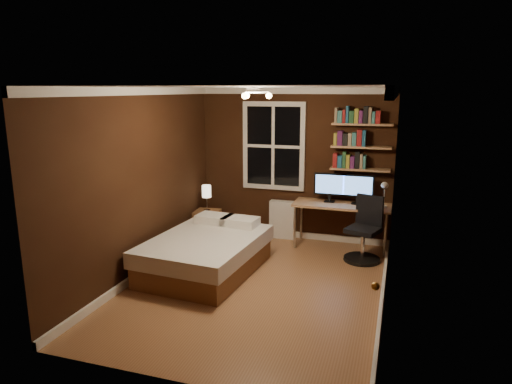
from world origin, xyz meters
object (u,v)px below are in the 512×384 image
(desk_lamp, at_px, (384,194))
(desk, at_px, (342,208))
(monitor_right, at_px, (357,189))
(nightstand, at_px, (207,225))
(radiator, at_px, (282,220))
(bedside_lamp, at_px, (207,198))
(monitor_left, at_px, (330,188))
(office_chair, at_px, (364,237))
(bed, at_px, (207,253))

(desk_lamp, bearing_deg, desk, 173.32)
(monitor_right, xyz_separation_m, desk_lamp, (0.41, -0.15, -0.01))
(nightstand, distance_m, radiator, 1.27)
(radiator, bearing_deg, bedside_lamp, -159.09)
(desk, distance_m, monitor_left, 0.37)
(nightstand, distance_m, desk_lamp, 2.91)
(bedside_lamp, xyz_separation_m, monitor_left, (1.98, 0.34, 0.24))
(radiator, relative_size, desk_lamp, 1.46)
(nightstand, distance_m, office_chair, 2.60)
(nightstand, height_order, monitor_left, monitor_left)
(office_chair, bearing_deg, nightstand, -164.98)
(bedside_lamp, height_order, monitor_left, monitor_left)
(radiator, bearing_deg, desk, -10.56)
(bedside_lamp, relative_size, monitor_right, 0.86)
(nightstand, bearing_deg, desk, 2.01)
(desk, distance_m, desk_lamp, 0.70)
(radiator, relative_size, office_chair, 0.67)
(desk, relative_size, monitor_left, 2.98)
(radiator, relative_size, monitor_left, 1.27)
(radiator, bearing_deg, monitor_right, -5.22)
(monitor_left, bearing_deg, desk, -19.86)
(monitor_right, bearing_deg, desk, -161.26)
(radiator, xyz_separation_m, desk_lamp, (1.64, -0.26, 0.61))
(monitor_right, relative_size, office_chair, 0.53)
(nightstand, relative_size, desk_lamp, 1.12)
(bedside_lamp, relative_size, monitor_left, 0.86)
(bedside_lamp, bearing_deg, nightstand, 0.00)
(nightstand, height_order, desk, desk)
(desk, xyz_separation_m, office_chair, (0.40, -0.45, -0.29))
(desk, bearing_deg, monitor_left, 160.14)
(desk, distance_m, monitor_right, 0.38)
(bedside_lamp, relative_size, desk_lamp, 0.99)
(bedside_lamp, height_order, radiator, bedside_lamp)
(monitor_right, height_order, office_chair, monitor_right)
(bed, height_order, nightstand, bed)
(radiator, distance_m, monitor_right, 1.38)
(bed, relative_size, radiator, 3.00)
(desk, distance_m, office_chair, 0.67)
(desk, height_order, desk_lamp, desk_lamp)
(nightstand, xyz_separation_m, bedside_lamp, (0.00, 0.00, 0.46))
(nightstand, bearing_deg, monitor_right, 3.14)
(bed, relative_size, office_chair, 2.01)
(desk_lamp, bearing_deg, bedside_lamp, -176.13)
(bedside_lamp, height_order, desk_lamp, desk_lamp)
(radiator, bearing_deg, monitor_left, -8.00)
(desk_lamp, bearing_deg, monitor_right, 160.02)
(desk_lamp, bearing_deg, nightstand, -176.13)
(bedside_lamp, xyz_separation_m, monitor_right, (2.41, 0.34, 0.24))
(bed, distance_m, nightstand, 1.40)
(desk, height_order, office_chair, office_chair)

